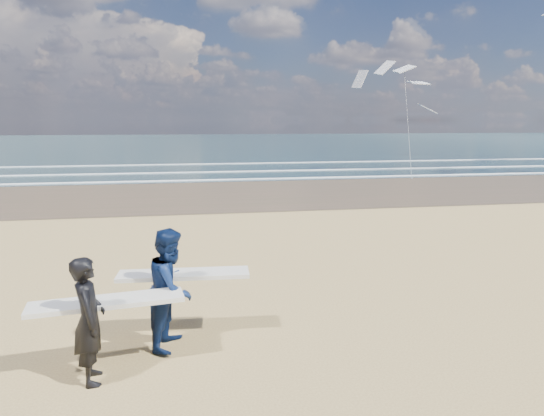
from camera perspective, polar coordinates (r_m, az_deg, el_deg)
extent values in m
cube|color=brown|center=(31.64, 27.23, 2.51)|extent=(220.00, 12.00, 0.01)
cube|color=#1B343B|center=(81.30, 3.53, 7.69)|extent=(220.00, 100.00, 0.02)
cube|color=white|center=(35.54, 22.58, 3.67)|extent=(220.00, 0.50, 0.05)
cube|color=white|center=(39.56, 18.93, 4.49)|extent=(220.00, 0.50, 0.05)
cube|color=white|center=(45.33, 14.96, 5.37)|extent=(220.00, 0.50, 0.05)
imported|color=black|center=(7.40, -20.73, -12.24)|extent=(0.55, 0.73, 1.83)
cube|color=silver|center=(7.64, -18.81, -10.41)|extent=(2.25, 0.81, 0.07)
imported|color=#0C1C44|center=(8.13, -11.74, -9.19)|extent=(0.99, 1.13, 1.97)
cube|color=silver|center=(8.42, -10.34, -7.66)|extent=(2.23, 0.66, 0.07)
cube|color=slate|center=(32.17, 16.11, 3.43)|extent=(0.12, 0.12, 0.10)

